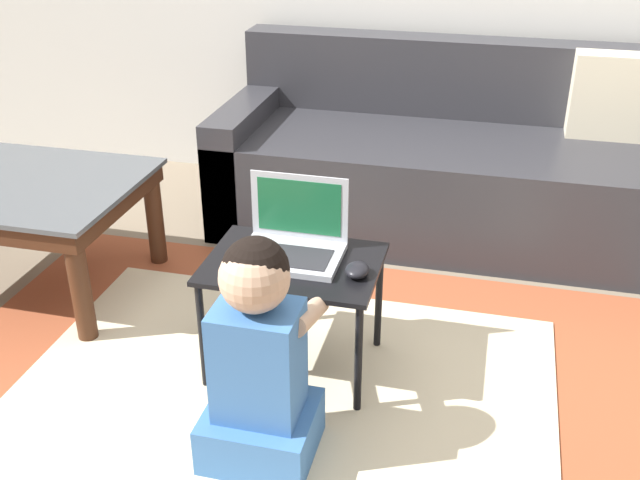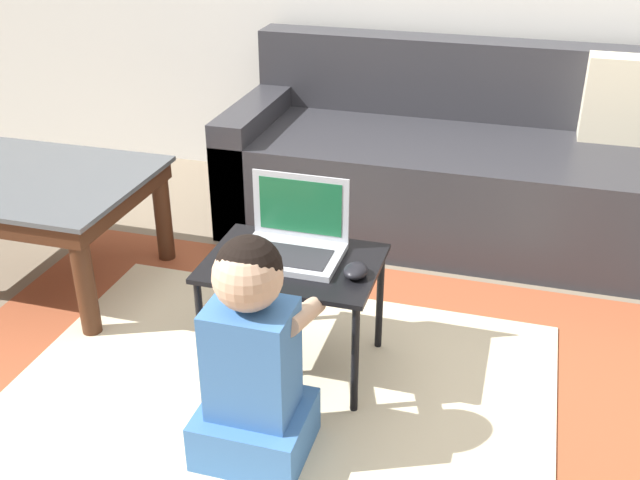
# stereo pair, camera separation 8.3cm
# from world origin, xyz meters

# --- Properties ---
(ground_plane) EXTENTS (16.00, 16.00, 0.00)m
(ground_plane) POSITION_xyz_m (0.00, 0.00, 0.00)
(ground_plane) COLOR #7F705B
(area_rug) EXTENTS (2.36, 1.88, 0.01)m
(area_rug) POSITION_xyz_m (-0.15, -0.24, 0.00)
(area_rug) COLOR #9E4C2D
(area_rug) RESTS_ON ground_plane
(couch) EXTENTS (2.05, 0.84, 0.80)m
(couch) POSITION_xyz_m (0.26, 1.20, 0.28)
(couch) COLOR #2D2D33
(couch) RESTS_ON ground_plane
(coffee_table) EXTENTS (0.89, 0.70, 0.45)m
(coffee_table) POSITION_xyz_m (-1.29, 0.24, 0.38)
(coffee_table) COLOR #4C5156
(coffee_table) RESTS_ON ground_plane
(laptop_desk) EXTENTS (0.54, 0.40, 0.40)m
(laptop_desk) POSITION_xyz_m (-0.15, -0.03, 0.35)
(laptop_desk) COLOR black
(laptop_desk) RESTS_ON ground_plane
(laptop) EXTENTS (0.32, 0.23, 0.24)m
(laptop) POSITION_xyz_m (-0.16, 0.01, 0.44)
(laptop) COLOR #B7BCC6
(laptop) RESTS_ON laptop_desk
(computer_mouse) EXTENTS (0.07, 0.09, 0.04)m
(computer_mouse) POSITION_xyz_m (0.06, -0.07, 0.42)
(computer_mouse) COLOR black
(computer_mouse) RESTS_ON laptop_desk
(person_seated) EXTENTS (0.31, 0.40, 0.69)m
(person_seated) POSITION_xyz_m (-0.13, -0.44, 0.32)
(person_seated) COLOR #3D70B2
(person_seated) RESTS_ON ground_plane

